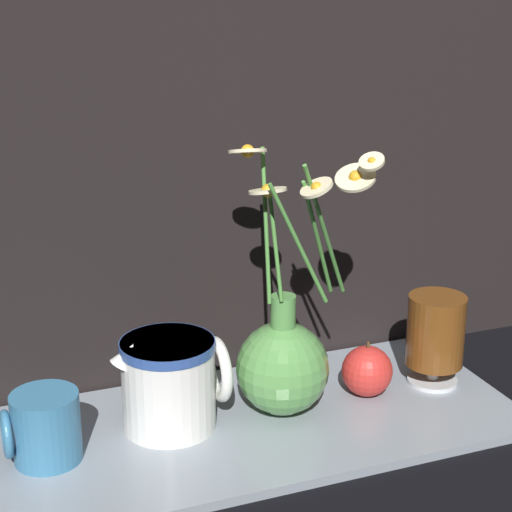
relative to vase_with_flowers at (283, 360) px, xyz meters
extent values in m
plane|color=black|center=(-0.06, -0.01, -0.08)|extent=(6.00, 6.00, 0.00)
cube|color=gray|center=(-0.06, -0.01, -0.08)|extent=(0.70, 0.30, 0.01)
sphere|color=#59994C|center=(0.00, 0.00, -0.01)|extent=(0.12, 0.12, 0.12)
cylinder|color=#59994C|center=(0.00, 0.00, 0.06)|extent=(0.03, 0.03, 0.05)
cylinder|color=#4C8E3D|center=(-0.02, 0.01, 0.18)|extent=(0.01, 0.05, 0.18)
cylinder|color=beige|center=(-0.04, 0.01, 0.27)|extent=(0.05, 0.05, 0.01)
sphere|color=gold|center=(-0.04, 0.01, 0.27)|extent=(0.02, 0.02, 0.02)
cylinder|color=#4C8E3D|center=(-0.01, 0.00, 0.16)|extent=(0.01, 0.03, 0.14)
cylinder|color=beige|center=(-0.03, -0.01, 0.23)|extent=(0.06, 0.06, 0.01)
sphere|color=gold|center=(-0.03, -0.01, 0.23)|extent=(0.02, 0.02, 0.02)
cylinder|color=#4C8E3D|center=(0.03, -0.04, 0.18)|extent=(0.09, 0.07, 0.18)
cylinder|color=beige|center=(0.07, -0.09, 0.27)|extent=(0.04, 0.04, 0.02)
sphere|color=gold|center=(0.07, -0.09, 0.27)|extent=(0.01, 0.01, 0.01)
cylinder|color=#4C8E3D|center=(0.00, -0.04, 0.16)|extent=(0.08, 0.01, 0.16)
cylinder|color=beige|center=(0.01, -0.08, 0.24)|extent=(0.04, 0.04, 0.02)
sphere|color=gold|center=(0.01, -0.08, 0.24)|extent=(0.01, 0.01, 0.01)
cylinder|color=#4C8E3D|center=(0.03, -0.03, 0.17)|extent=(0.07, 0.07, 0.16)
cylinder|color=beige|center=(0.06, -0.07, 0.25)|extent=(0.06, 0.06, 0.03)
sphere|color=gold|center=(0.06, -0.07, 0.25)|extent=(0.02, 0.02, 0.02)
cylinder|color=teal|center=(-0.30, -0.01, -0.03)|extent=(0.08, 0.08, 0.08)
torus|color=teal|center=(-0.34, -0.01, -0.03)|extent=(0.01, 0.06, 0.06)
cylinder|color=white|center=(-0.15, 0.01, -0.01)|extent=(0.12, 0.12, 0.12)
cylinder|color=#2D4C93|center=(-0.15, 0.01, 0.04)|extent=(0.12, 0.12, 0.01)
torus|color=white|center=(-0.08, 0.01, 0.00)|extent=(0.01, 0.08, 0.08)
cone|color=white|center=(-0.20, 0.01, 0.03)|extent=(0.04, 0.03, 0.04)
cylinder|color=silver|center=(0.22, 0.00, -0.07)|extent=(0.07, 0.07, 0.01)
cylinder|color=silver|center=(0.22, 0.00, -0.05)|extent=(0.02, 0.02, 0.02)
cylinder|color=brown|center=(0.22, 0.00, 0.01)|extent=(0.08, 0.08, 0.10)
sphere|color=red|center=(0.12, 0.00, -0.04)|extent=(0.07, 0.07, 0.07)
cylinder|color=#4C3819|center=(0.12, 0.00, 0.00)|extent=(0.00, 0.00, 0.01)
camera|label=1|loc=(-0.39, -0.91, 0.47)|focal=60.00mm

